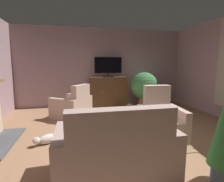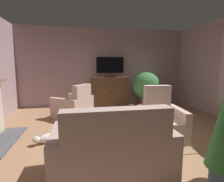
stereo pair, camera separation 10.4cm
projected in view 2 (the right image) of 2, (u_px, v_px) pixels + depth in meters
name	position (u px, v px, depth m)	size (l,w,h in m)	color
ground_plane	(126.00, 139.00, 3.56)	(6.75, 6.84, 0.04)	#936B4C
wall_back	(105.00, 67.00, 6.43)	(6.75, 0.10, 2.85)	gray
rug_central	(123.00, 135.00, 3.68)	(2.22, 1.95, 0.01)	#8E704C
tv_cabinet	(110.00, 92.00, 6.25)	(1.33, 0.49, 1.08)	#352315
television	(110.00, 66.00, 6.05)	(0.98, 0.20, 0.71)	black
coffee_table	(99.00, 122.00, 3.29)	(0.91, 0.66, 0.48)	#4C331E
tv_remote	(104.00, 118.00, 3.32)	(0.17, 0.05, 0.02)	black
folded_newspaper	(108.00, 119.00, 3.29)	(0.30, 0.22, 0.01)	silver
sofa_floral	(113.00, 153.00, 2.27)	(1.57, 0.86, 1.02)	#A3897F
armchair_beside_cabinet	(161.00, 122.00, 3.57)	(0.91, 0.92, 1.07)	#BC9E8E
armchair_by_fireplace	(74.00, 106.00, 4.99)	(1.25, 1.26, 0.96)	#BC9E8E
potted_plant_on_hearth_side	(146.00, 87.00, 6.12)	(0.97, 0.97, 1.26)	#99664C
cat	(46.00, 138.00, 3.32)	(0.63, 0.34, 0.20)	beige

